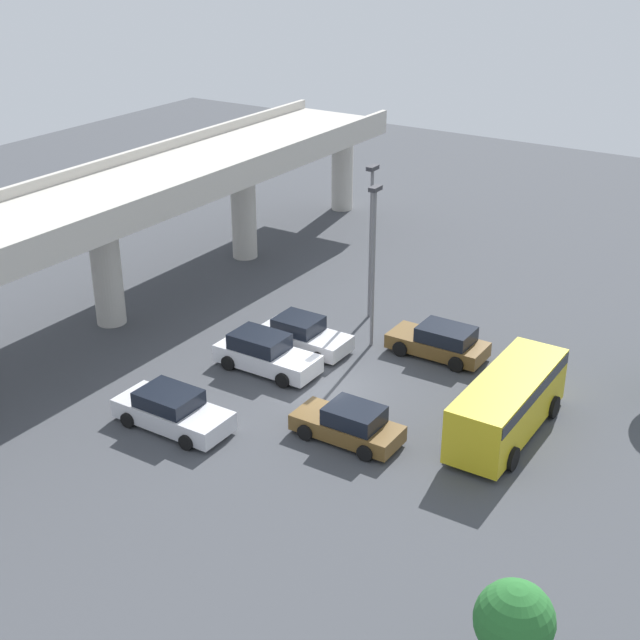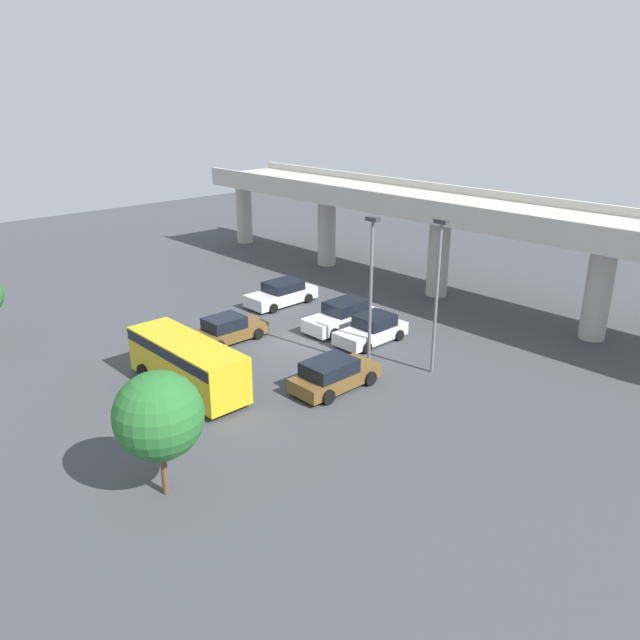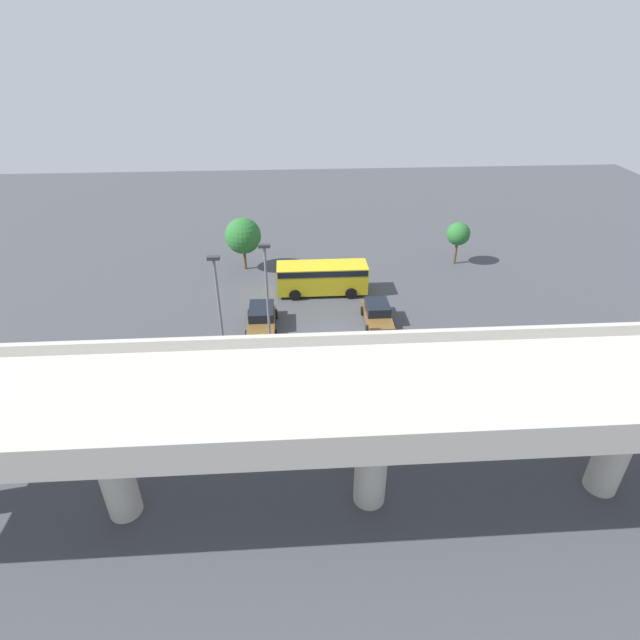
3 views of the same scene
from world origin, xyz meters
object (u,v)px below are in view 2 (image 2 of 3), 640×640
(parked_car_3, at_px, (372,330))
(shuttle_bus, at_px, (187,361))
(parked_car_1, at_px, (228,330))
(lamp_post_near_aisle, at_px, (437,286))
(parked_car_4, at_px, (334,375))
(tree_front_centre, at_px, (159,416))
(lamp_post_mid_lot, at_px, (371,281))
(parked_car_2, at_px, (342,316))
(parked_car_0, at_px, (282,294))

(parked_car_3, bearing_deg, shuttle_bus, -9.90)
(parked_car_1, height_order, lamp_post_near_aisle, lamp_post_near_aisle)
(parked_car_4, relative_size, tree_front_centre, 0.97)
(lamp_post_mid_lot, bearing_deg, shuttle_bus, -115.51)
(parked_car_4, height_order, lamp_post_mid_lot, lamp_post_mid_lot)
(lamp_post_near_aisle, xyz_separation_m, lamp_post_mid_lot, (-2.77, -1.71, -0.03))
(parked_car_2, relative_size, parked_car_3, 1.09)
(parked_car_4, relative_size, lamp_post_near_aisle, 0.58)
(parked_car_0, xyz_separation_m, parked_car_2, (5.95, -0.27, 0.06))
(parked_car_4, bearing_deg, parked_car_3, 25.73)
(parked_car_3, height_order, lamp_post_mid_lot, lamp_post_mid_lot)
(parked_car_3, relative_size, parked_car_4, 0.96)
(parked_car_0, height_order, parked_car_4, parked_car_0)
(parked_car_0, xyz_separation_m, shuttle_bus, (6.68, -11.41, 0.77))
(parked_car_2, bearing_deg, lamp_post_mid_lot, 59.50)
(shuttle_bus, distance_m, lamp_post_mid_lot, 9.76)
(parked_car_3, height_order, parked_car_4, parked_car_3)
(parked_car_1, xyz_separation_m, lamp_post_mid_lot, (7.73, 3.40, 3.87))
(parked_car_1, distance_m, parked_car_3, 8.18)
(shuttle_bus, bearing_deg, parked_car_1, 126.99)
(parked_car_3, bearing_deg, lamp_post_mid_lot, 39.64)
(shuttle_bus, bearing_deg, parked_car_3, 80.10)
(parked_car_0, distance_m, lamp_post_mid_lot, 11.74)
(parked_car_3, relative_size, shuttle_bus, 0.61)
(parked_car_3, distance_m, lamp_post_mid_lot, 5.07)
(parked_car_1, relative_size, parked_car_3, 0.99)
(parked_car_1, xyz_separation_m, lamp_post_near_aisle, (10.50, 5.11, 3.90))
(parked_car_3, xyz_separation_m, tree_front_centre, (4.63, -15.91, 2.41))
(parked_car_2, bearing_deg, parked_car_3, 84.45)
(parked_car_0, xyz_separation_m, parked_car_1, (2.94, -6.45, -0.02))
(lamp_post_near_aisle, height_order, lamp_post_mid_lot, lamp_post_near_aisle)
(shuttle_bus, xyz_separation_m, lamp_post_mid_lot, (3.99, 8.36, 3.08))
(parked_car_1, xyz_separation_m, parked_car_4, (8.41, 0.16, 0.04))
(parked_car_2, bearing_deg, parked_car_4, 41.92)
(parked_car_3, distance_m, lamp_post_near_aisle, 6.28)
(parked_car_1, relative_size, lamp_post_near_aisle, 0.55)
(parked_car_3, distance_m, parked_car_4, 6.40)
(parked_car_1, bearing_deg, lamp_post_near_aisle, -64.02)
(parked_car_1, xyz_separation_m, parked_car_2, (3.01, 6.18, 0.08))
(shuttle_bus, bearing_deg, parked_car_2, 93.73)
(parked_car_4, bearing_deg, shuttle_bus, 137.60)
(parked_car_4, bearing_deg, parked_car_0, 61.04)
(parked_car_4, bearing_deg, parked_car_2, 41.92)
(parked_car_0, relative_size, parked_car_2, 1.02)
(lamp_post_near_aisle, height_order, tree_front_centre, lamp_post_near_aisle)
(parked_car_4, xyz_separation_m, lamp_post_near_aisle, (2.08, 4.95, 3.86))
(parked_car_0, bearing_deg, parked_car_1, 24.54)
(tree_front_centre, bearing_deg, parked_car_1, 135.81)
(parked_car_0, relative_size, lamp_post_near_aisle, 0.63)
(parked_car_3, height_order, tree_front_centre, tree_front_centre)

